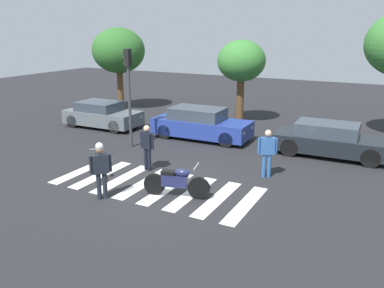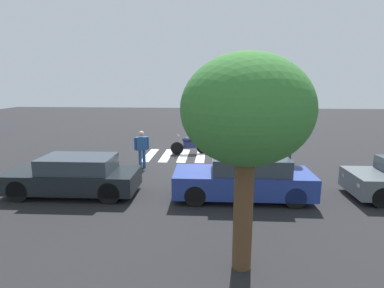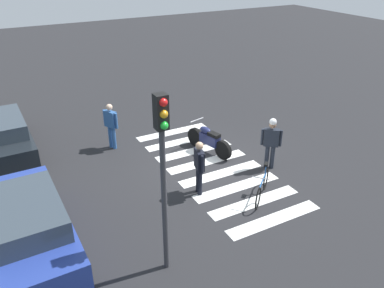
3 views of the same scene
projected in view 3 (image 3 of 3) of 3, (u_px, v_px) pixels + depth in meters
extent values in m
plane|color=#232326|center=(214.00, 167.00, 13.05)|extent=(60.00, 60.00, 0.00)
cylinder|color=black|center=(195.00, 137.00, 14.36)|extent=(0.69, 0.30, 0.68)
cylinder|color=black|center=(223.00, 150.00, 13.43)|extent=(0.69, 0.30, 0.68)
cube|color=#1E234C|center=(210.00, 139.00, 13.79)|extent=(0.84, 0.46, 0.36)
ellipsoid|color=#1E234C|center=(205.00, 130.00, 13.82)|extent=(0.52, 0.35, 0.24)
cube|color=black|center=(214.00, 135.00, 13.55)|extent=(0.48, 0.34, 0.12)
cylinder|color=#A5A5AD|center=(197.00, 120.00, 14.00)|extent=(0.18, 0.61, 0.04)
torus|color=black|center=(258.00, 198.00, 10.90)|extent=(0.45, 0.51, 0.64)
torus|color=black|center=(266.00, 179.00, 11.80)|extent=(0.45, 0.51, 0.64)
cylinder|color=#1E4C8C|center=(263.00, 180.00, 11.22)|extent=(0.58, 0.67, 0.04)
cylinder|color=#1E4C8C|center=(266.00, 169.00, 11.42)|extent=(0.05, 0.05, 0.34)
cube|color=black|center=(266.00, 164.00, 11.34)|extent=(0.21, 0.22, 0.06)
cylinder|color=#99999E|center=(261.00, 178.00, 10.72)|extent=(0.37, 0.32, 0.03)
cylinder|color=#1E232D|center=(272.00, 157.00, 12.84)|extent=(0.14, 0.14, 0.82)
cylinder|color=#1E232D|center=(267.00, 157.00, 12.87)|extent=(0.14, 0.14, 0.82)
cube|color=#1E232D|center=(271.00, 137.00, 12.54)|extent=(0.46, 0.50, 0.58)
sphere|color=#8C664C|center=(273.00, 125.00, 12.34)|extent=(0.22, 0.22, 0.22)
cylinder|color=#1E232D|center=(281.00, 138.00, 12.49)|extent=(0.09, 0.09, 0.55)
cylinder|color=#1E232D|center=(262.00, 137.00, 12.59)|extent=(0.09, 0.09, 0.55)
sphere|color=white|center=(273.00, 122.00, 12.30)|extent=(0.23, 0.23, 0.23)
cylinder|color=black|center=(198.00, 179.00, 11.62)|extent=(0.14, 0.14, 0.83)
cylinder|color=black|center=(200.00, 182.00, 11.46)|extent=(0.14, 0.14, 0.83)
cube|color=black|center=(199.00, 160.00, 11.22)|extent=(0.52, 0.31, 0.59)
sphere|color=tan|center=(199.00, 146.00, 11.02)|extent=(0.22, 0.22, 0.22)
cylinder|color=black|center=(197.00, 155.00, 11.47)|extent=(0.09, 0.09, 0.56)
cylinder|color=black|center=(202.00, 165.00, 10.97)|extent=(0.09, 0.09, 0.56)
cylinder|color=#2D5999|center=(111.00, 137.00, 14.20)|extent=(0.14, 0.14, 0.83)
cylinder|color=#2D5999|center=(114.00, 138.00, 14.10)|extent=(0.14, 0.14, 0.83)
cube|color=#2D5999|center=(110.00, 119.00, 13.83)|extent=(0.53, 0.39, 0.59)
sphere|color=beige|center=(109.00, 107.00, 13.63)|extent=(0.23, 0.23, 0.23)
cylinder|color=#2D5999|center=(105.00, 117.00, 13.98)|extent=(0.09, 0.09, 0.56)
cylinder|color=#2D5999|center=(116.00, 121.00, 13.68)|extent=(0.09, 0.09, 0.56)
cube|color=silver|center=(274.00, 219.00, 10.58)|extent=(0.45, 2.91, 0.01)
cube|color=silver|center=(254.00, 202.00, 11.28)|extent=(0.45, 2.91, 0.01)
cube|color=silver|center=(237.00, 187.00, 11.99)|extent=(0.45, 2.91, 0.01)
cube|color=silver|center=(221.00, 174.00, 12.70)|extent=(0.45, 2.91, 0.01)
cube|color=silver|center=(207.00, 162.00, 13.40)|extent=(0.45, 2.91, 0.01)
cube|color=silver|center=(194.00, 151.00, 14.11)|extent=(0.45, 2.91, 0.01)
cube|color=silver|center=(183.00, 141.00, 14.82)|extent=(0.45, 2.91, 0.01)
cube|color=silver|center=(172.00, 132.00, 15.52)|extent=(0.45, 2.91, 0.01)
cylinder|color=black|center=(50.00, 196.00, 10.98)|extent=(0.68, 0.23, 0.68)
cylinder|color=black|center=(79.00, 266.00, 8.58)|extent=(0.68, 0.23, 0.68)
cube|color=navy|center=(29.00, 229.00, 9.35)|extent=(4.57, 1.83, 0.74)
cube|color=#333D47|center=(25.00, 213.00, 8.89)|extent=(2.48, 1.58, 0.53)
cube|color=#F2EDCC|center=(36.00, 176.00, 11.28)|extent=(0.08, 0.20, 0.12)
cylinder|color=black|center=(20.00, 123.00, 15.46)|extent=(0.72, 0.23, 0.72)
cylinder|color=black|center=(33.00, 154.00, 13.11)|extent=(0.72, 0.23, 0.72)
cube|color=black|center=(3.00, 138.00, 13.88)|extent=(4.47, 1.79, 0.65)
cube|color=#333D47|center=(0.00, 125.00, 13.45)|extent=(2.42, 1.55, 0.51)
cube|color=#F2EDCC|center=(11.00, 112.00, 15.77)|extent=(0.08, 0.20, 0.12)
cylinder|color=#38383D|center=(164.00, 204.00, 8.25)|extent=(0.12, 0.12, 3.47)
cube|color=black|center=(161.00, 112.00, 7.31)|extent=(0.24, 0.24, 0.70)
sphere|color=red|center=(163.00, 102.00, 7.10)|extent=(0.16, 0.16, 0.16)
sphere|color=orange|center=(164.00, 114.00, 7.21)|extent=(0.16, 0.16, 0.16)
sphere|color=green|center=(164.00, 126.00, 7.31)|extent=(0.16, 0.16, 0.16)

